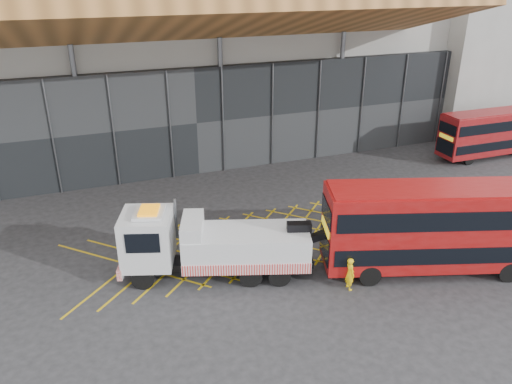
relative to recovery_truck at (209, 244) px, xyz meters
name	(u,v)px	position (x,y,z in m)	size (l,w,h in m)	color
ground_plane	(216,248)	(1.00, 2.41, -1.79)	(120.00, 120.00, 0.00)	#28282B
road_markings	(305,232)	(6.60, 2.41, -1.79)	(27.96, 7.16, 0.01)	gold
construction_building	(171,41)	(2.92, 20.80, 7.18)	(55.00, 23.97, 18.00)	gray
east_building	(485,19)	(33.00, 18.41, 8.21)	(15.00, 12.00, 20.00)	gray
recovery_truck	(209,244)	(0.00, 0.00, 0.00)	(11.01, 5.53, 3.88)	black
bus_towed	(440,225)	(11.06, -3.68, 0.84)	(11.88, 6.14, 4.74)	maroon
bus_second	(494,132)	(26.82, 8.83, 0.38)	(9.67, 2.40, 3.91)	maroon
worker	(350,274)	(6.08, -3.61, -0.93)	(0.63, 0.41, 1.73)	yellow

